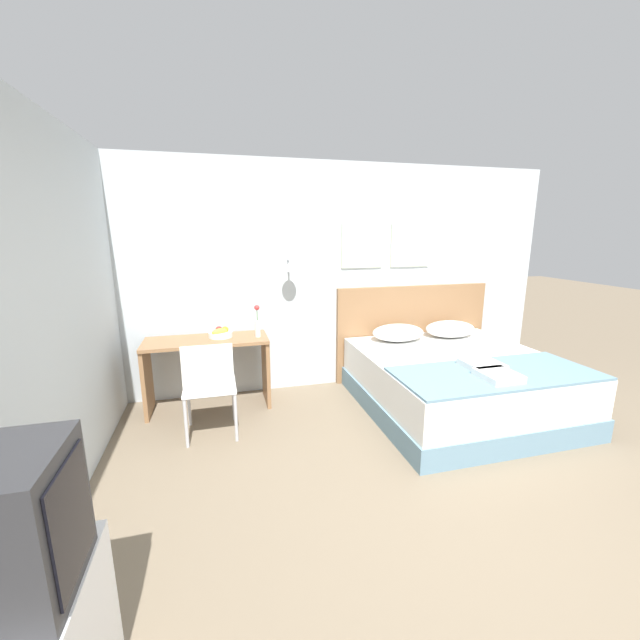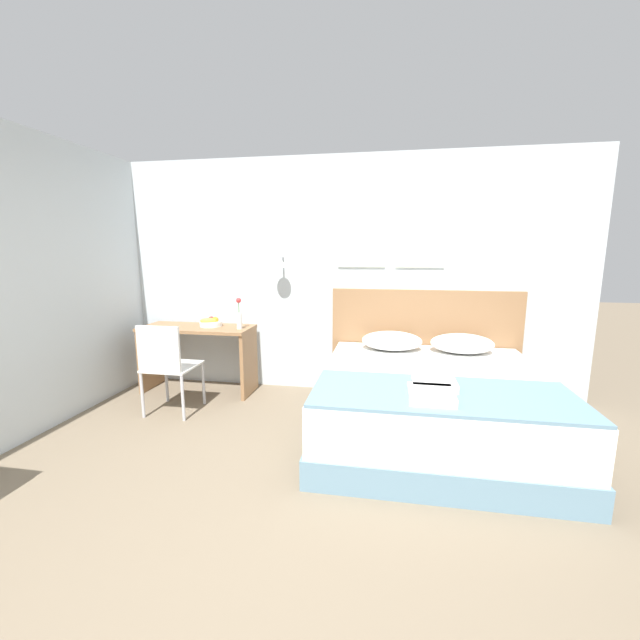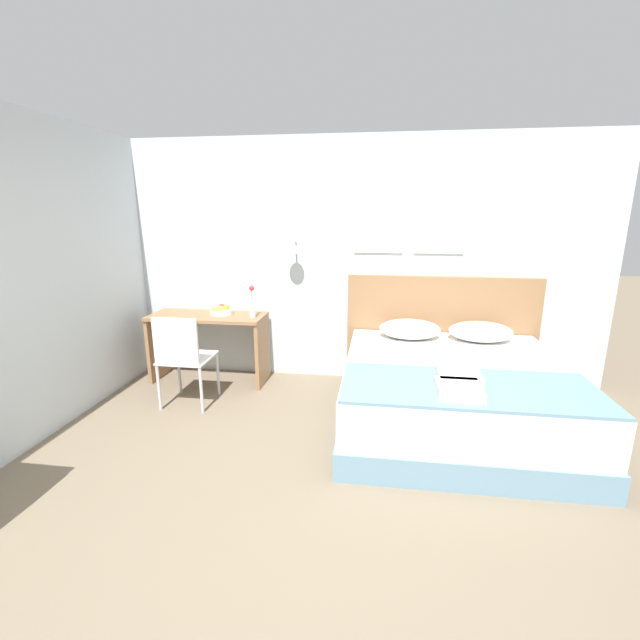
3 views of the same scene
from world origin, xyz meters
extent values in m
plane|color=#756651|center=(0.00, 0.00, 0.00)|extent=(24.00, 24.00, 0.00)
cube|color=silver|center=(0.00, 2.80, 1.32)|extent=(5.57, 0.06, 2.65)
cube|color=beige|center=(0.35, 2.76, 1.70)|extent=(0.52, 0.02, 0.52)
cube|color=beige|center=(0.98, 2.76, 1.70)|extent=(0.52, 0.02, 0.52)
cylinder|color=#B2B2B7|center=(-0.55, 2.69, 1.55)|extent=(0.02, 0.16, 0.02)
cone|color=white|center=(-0.55, 2.60, 1.50)|extent=(0.17, 0.17, 0.12)
cube|color=#66899E|center=(1.06, 1.72, 0.11)|extent=(1.92, 1.98, 0.22)
cube|color=white|center=(1.06, 1.72, 0.41)|extent=(1.88, 1.94, 0.38)
cube|color=#8E6642|center=(1.06, 2.74, 0.60)|extent=(2.04, 0.06, 1.20)
ellipsoid|color=white|center=(0.70, 2.44, 0.69)|extent=(0.62, 0.45, 0.19)
ellipsoid|color=white|center=(1.41, 2.44, 0.69)|extent=(0.62, 0.45, 0.19)
cube|color=#66899E|center=(1.06, 1.15, 0.61)|extent=(1.86, 0.79, 0.02)
cube|color=white|center=(1.01, 1.29, 0.65)|extent=(0.32, 0.34, 0.06)
cube|color=white|center=(0.96, 1.01, 0.65)|extent=(0.31, 0.33, 0.06)
cube|color=#8E6642|center=(-1.49, 2.45, 0.75)|extent=(1.27, 0.51, 0.03)
cube|color=#8E6642|center=(-2.11, 2.45, 0.37)|extent=(0.04, 0.47, 0.73)
cube|color=#8E6642|center=(-0.88, 2.45, 0.37)|extent=(0.04, 0.47, 0.73)
cube|color=white|center=(-1.47, 1.86, 0.47)|extent=(0.47, 0.47, 0.02)
cube|color=white|center=(-1.47, 1.64, 0.70)|extent=(0.43, 0.03, 0.45)
cylinder|color=#B7B7BC|center=(-1.68, 2.07, 0.23)|extent=(0.03, 0.03, 0.46)
cylinder|color=#B7B7BC|center=(-1.26, 2.07, 0.23)|extent=(0.03, 0.03, 0.46)
cylinder|color=#B7B7BC|center=(-1.68, 1.64, 0.23)|extent=(0.03, 0.03, 0.46)
cylinder|color=#B7B7BC|center=(-1.26, 1.64, 0.23)|extent=(0.03, 0.03, 0.46)
cylinder|color=silver|center=(-1.34, 2.50, 0.79)|extent=(0.25, 0.25, 0.05)
sphere|color=orange|center=(-1.30, 2.51, 0.84)|extent=(0.07, 0.07, 0.07)
sphere|color=red|center=(-1.36, 2.55, 0.83)|extent=(0.07, 0.07, 0.07)
ellipsoid|color=yellow|center=(-1.36, 2.45, 0.84)|extent=(0.18, 0.12, 0.06)
cylinder|color=silver|center=(-0.96, 2.40, 0.85)|extent=(0.06, 0.06, 0.18)
cylinder|color=#3D7538|center=(-0.96, 2.40, 1.01)|extent=(0.01, 0.01, 0.14)
sphere|color=#DB3838|center=(-0.96, 2.40, 1.08)|extent=(0.06, 0.06, 0.06)
camera|label=1|loc=(-1.36, -1.69, 1.87)|focal=22.00mm
camera|label=2|loc=(0.66, -1.63, 1.63)|focal=22.00mm
camera|label=3|loc=(0.38, -1.91, 1.87)|focal=24.00mm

